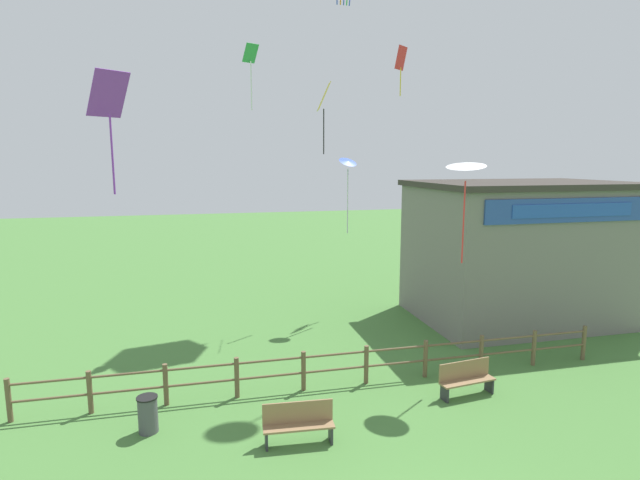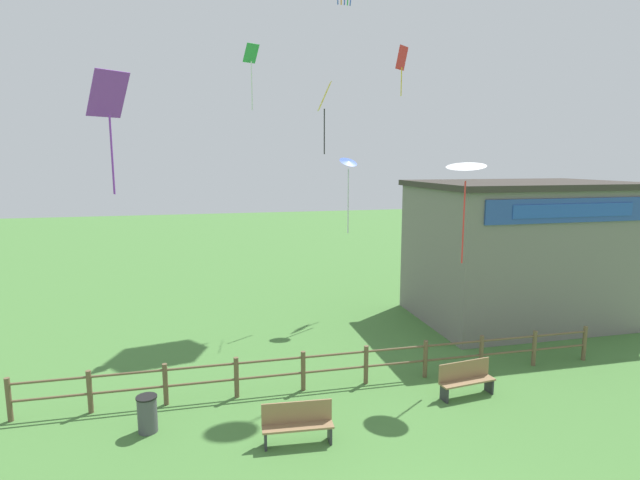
{
  "view_description": "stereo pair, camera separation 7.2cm",
  "coord_description": "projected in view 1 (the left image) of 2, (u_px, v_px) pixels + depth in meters",
  "views": [
    {
      "loc": [
        -3.84,
        -6.47,
        6.85
      ],
      "look_at": [
        0.0,
        9.42,
        4.25
      ],
      "focal_mm": 28.0,
      "sensor_mm": 36.0,
      "label": 1
    },
    {
      "loc": [
        -3.77,
        -6.49,
        6.85
      ],
      "look_at": [
        0.0,
        9.42,
        4.25
      ],
      "focal_mm": 28.0,
      "sensor_mm": 36.0,
      "label": 2
    }
  ],
  "objects": [
    {
      "name": "wooden_fence",
      "position": [
        335.0,
        365.0,
        15.2
      ],
      "size": [
        18.01,
        0.14,
        1.21
      ],
      "color": "brown",
      "rests_on": "ground_plane"
    },
    {
      "name": "park_bench_near_fence",
      "position": [
        298.0,
        422.0,
        12.16
      ],
      "size": [
        1.76,
        0.52,
        1.03
      ],
      "color": "olive",
      "rests_on": "ground_plane"
    },
    {
      "name": "kite_green_diamond",
      "position": [
        251.0,
        65.0,
        20.09
      ],
      "size": [
        0.69,
        0.62,
        2.57
      ],
      "color": "green"
    },
    {
      "name": "kite_blue_delta",
      "position": [
        348.0,
        168.0,
        21.37
      ],
      "size": [
        0.97,
        0.93,
        3.31
      ],
      "color": "blue"
    },
    {
      "name": "seaside_building",
      "position": [
        519.0,
        250.0,
        21.65
      ],
      "size": [
        8.86,
        6.21,
        5.98
      ],
      "color": "slate",
      "rests_on": "ground_plane"
    },
    {
      "name": "kite_red_diamond",
      "position": [
        401.0,
        62.0,
        24.23
      ],
      "size": [
        0.78,
        0.69,
        2.34
      ],
      "color": "red"
    },
    {
      "name": "park_bench_by_building",
      "position": [
        466.0,
        378.0,
        14.66
      ],
      "size": [
        1.78,
        0.62,
        1.03
      ],
      "color": "olive",
      "rests_on": "ground_plane"
    },
    {
      "name": "trash_bin",
      "position": [
        148.0,
        414.0,
        12.67
      ],
      "size": [
        0.53,
        0.53,
        0.95
      ],
      "color": "#4C4C51",
      "rests_on": "ground_plane"
    },
    {
      "name": "kite_white_delta",
      "position": [
        466.0,
        168.0,
        15.11
      ],
      "size": [
        1.69,
        1.69,
        3.2
      ],
      "color": "white"
    },
    {
      "name": "kite_yellow_diamond",
      "position": [
        324.0,
        103.0,
        21.65
      ],
      "size": [
        0.66,
        0.99,
        3.05
      ],
      "color": "yellow"
    },
    {
      "name": "kite_purple_streamer",
      "position": [
        109.0,
        106.0,
        12.16
      ],
      "size": [
        1.09,
        1.04,
        2.96
      ],
      "color": "purple"
    }
  ]
}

